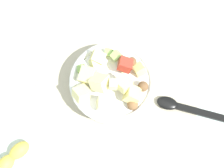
% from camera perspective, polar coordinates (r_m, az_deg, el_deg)
% --- Properties ---
extents(ground_plane, '(2.40, 2.40, 0.00)m').
position_cam_1_polar(ground_plane, '(0.77, 1.10, -1.14)').
color(ground_plane, silver).
extents(placemat, '(0.45, 0.38, 0.01)m').
position_cam_1_polar(placemat, '(0.76, 1.10, -1.07)').
color(placemat, '#BCB299').
rests_on(placemat, ground_plane).
extents(salad_bowl, '(0.22, 0.22, 0.12)m').
position_cam_1_polar(salad_bowl, '(0.72, -0.02, -0.11)').
color(salad_bowl, white).
rests_on(salad_bowl, placemat).
extents(serving_spoon, '(0.24, 0.04, 0.01)m').
position_cam_1_polar(serving_spoon, '(0.76, 15.17, -4.88)').
color(serving_spoon, black).
rests_on(serving_spoon, placemat).
extents(banana_whole, '(0.08, 0.15, 0.04)m').
position_cam_1_polar(banana_whole, '(0.76, -20.96, -15.41)').
color(banana_whole, yellow).
rests_on(banana_whole, ground_plane).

